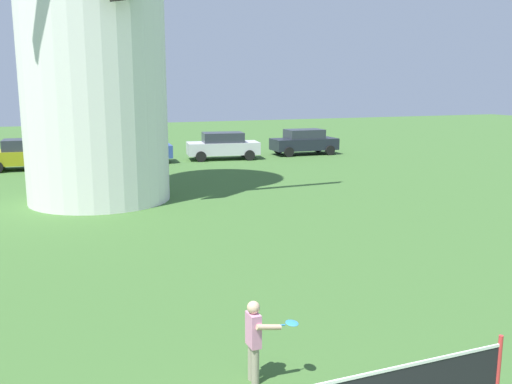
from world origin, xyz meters
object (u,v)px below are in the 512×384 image
at_px(parked_car_blue, 133,149).
at_px(parked_car_black, 304,141).
at_px(parked_car_silver, 223,145).
at_px(player_far, 255,336).
at_px(parked_car_mustard, 28,154).

bearing_deg(parked_car_blue, parked_car_black, 0.38).
bearing_deg(parked_car_black, parked_car_silver, -177.05).
xyz_separation_m(player_far, parked_car_silver, (7.51, 23.78, 0.10)).
relative_size(player_far, parked_car_blue, 0.30).
height_order(parked_car_blue, parked_car_black, same).
distance_m(parked_car_mustard, parked_car_silver, 10.54).
bearing_deg(player_far, parked_car_mustard, 97.28).
distance_m(parked_car_silver, parked_car_black, 5.41).
bearing_deg(parked_car_mustard, parked_car_blue, 2.98).
xyz_separation_m(parked_car_silver, parked_car_black, (5.40, 0.28, -0.00)).
bearing_deg(parked_car_mustard, player_far, -82.72).
height_order(player_far, parked_car_silver, parked_car_silver).
bearing_deg(player_far, parked_car_silver, 72.47).
relative_size(player_far, parked_car_black, 0.31).
bearing_deg(parked_car_blue, player_far, -95.69).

